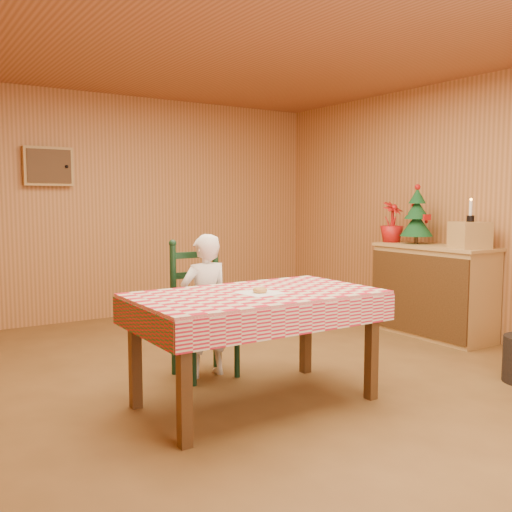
{
  "coord_description": "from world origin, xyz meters",
  "views": [
    {
      "loc": [
        -2.43,
        -3.51,
        1.39
      ],
      "look_at": [
        0.0,
        0.2,
        0.95
      ],
      "focal_mm": 40.0,
      "sensor_mm": 36.0,
      "label": 1
    }
  ],
  "objects_px": {
    "ladder_chair": "(202,312)",
    "christmas_tree": "(417,217)",
    "dining_table": "(256,304)",
    "shelf_unit": "(433,291)",
    "crate": "(470,235)",
    "seated_child": "(205,306)"
  },
  "relations": [
    {
      "from": "christmas_tree",
      "to": "seated_child",
      "type": "bearing_deg",
      "value": -176.5
    },
    {
      "from": "seated_child",
      "to": "christmas_tree",
      "type": "relative_size",
      "value": 1.81
    },
    {
      "from": "ladder_chair",
      "to": "shelf_unit",
      "type": "distance_m",
      "value": 2.59
    },
    {
      "from": "shelf_unit",
      "to": "christmas_tree",
      "type": "height_order",
      "value": "christmas_tree"
    },
    {
      "from": "dining_table",
      "to": "ladder_chair",
      "type": "height_order",
      "value": "ladder_chair"
    },
    {
      "from": "ladder_chair",
      "to": "seated_child",
      "type": "distance_m",
      "value": 0.08
    },
    {
      "from": "dining_table",
      "to": "shelf_unit",
      "type": "bearing_deg",
      "value": 13.9
    },
    {
      "from": "ladder_chair",
      "to": "christmas_tree",
      "type": "height_order",
      "value": "christmas_tree"
    },
    {
      "from": "shelf_unit",
      "to": "seated_child",
      "type": "bearing_deg",
      "value": 177.97
    },
    {
      "from": "seated_child",
      "to": "shelf_unit",
      "type": "relative_size",
      "value": 0.91
    },
    {
      "from": "dining_table",
      "to": "christmas_tree",
      "type": "bearing_deg",
      "value": 18.93
    },
    {
      "from": "dining_table",
      "to": "crate",
      "type": "height_order",
      "value": "crate"
    },
    {
      "from": "ladder_chair",
      "to": "christmas_tree",
      "type": "xyz_separation_m",
      "value": [
        2.59,
        0.1,
        0.71
      ]
    },
    {
      "from": "seated_child",
      "to": "christmas_tree",
      "type": "height_order",
      "value": "christmas_tree"
    },
    {
      "from": "seated_child",
      "to": "shelf_unit",
      "type": "bearing_deg",
      "value": 177.97
    },
    {
      "from": "ladder_chair",
      "to": "christmas_tree",
      "type": "bearing_deg",
      "value": 2.24
    },
    {
      "from": "ladder_chair",
      "to": "christmas_tree",
      "type": "distance_m",
      "value": 2.69
    },
    {
      "from": "crate",
      "to": "christmas_tree",
      "type": "height_order",
      "value": "christmas_tree"
    },
    {
      "from": "shelf_unit",
      "to": "crate",
      "type": "bearing_deg",
      "value": -88.77
    },
    {
      "from": "dining_table",
      "to": "crate",
      "type": "relative_size",
      "value": 5.52
    },
    {
      "from": "crate",
      "to": "dining_table",
      "type": "bearing_deg",
      "value": -174.74
    },
    {
      "from": "shelf_unit",
      "to": "christmas_tree",
      "type": "xyz_separation_m",
      "value": [
        0.01,
        0.25,
        0.74
      ]
    }
  ]
}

